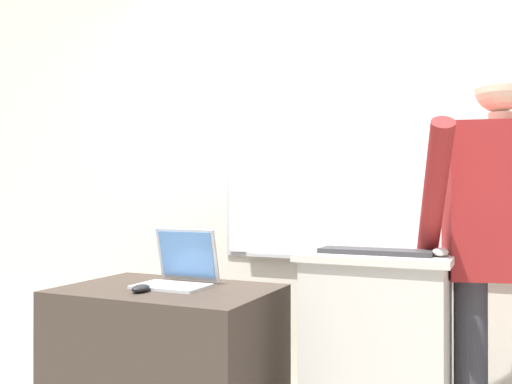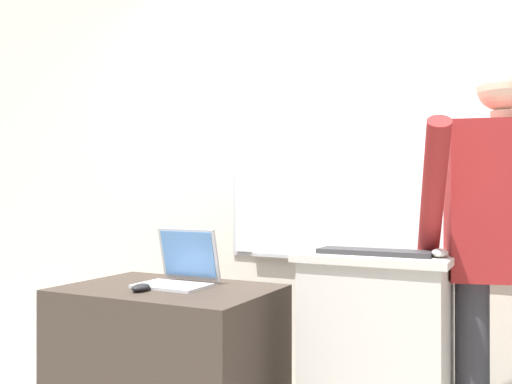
# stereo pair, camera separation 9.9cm
# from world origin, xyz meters

# --- Properties ---
(back_wall) EXTENTS (6.40, 0.17, 2.96)m
(back_wall) POSITION_xyz_m (0.03, 1.25, 1.48)
(back_wall) COLOR beige
(back_wall) RESTS_ON ground_plane
(lectern_podium) EXTENTS (0.60, 0.42, 0.94)m
(lectern_podium) POSITION_xyz_m (0.36, 0.51, 0.47)
(lectern_podium) COLOR #BCB7AD
(lectern_podium) RESTS_ON ground_plane
(side_desk) EXTENTS (0.92, 0.63, 0.77)m
(side_desk) POSITION_xyz_m (-0.52, 0.28, 0.39)
(side_desk) COLOR #382D26
(side_desk) RESTS_ON ground_plane
(person_presenter) EXTENTS (0.59, 0.63, 1.71)m
(person_presenter) POSITION_xyz_m (0.82, 0.65, 0.99)
(person_presenter) COLOR #333338
(person_presenter) RESTS_ON ground_plane
(laptop) EXTENTS (0.31, 0.27, 0.25)m
(laptop) POSITION_xyz_m (-0.50, 0.36, 0.85)
(laptop) COLOR #B7BABF
(laptop) RESTS_ON side_desk
(wireless_keyboard) EXTENTS (0.45, 0.14, 0.02)m
(wireless_keyboard) POSITION_xyz_m (0.36, 0.46, 0.95)
(wireless_keyboard) COLOR #2D2D30
(wireless_keyboard) RESTS_ON lectern_podium
(computer_mouse_by_laptop) EXTENTS (0.06, 0.10, 0.03)m
(computer_mouse_by_laptop) POSITION_xyz_m (-0.56, 0.14, 0.79)
(computer_mouse_by_laptop) COLOR black
(computer_mouse_by_laptop) RESTS_ON side_desk
(computer_mouse_by_keyboard) EXTENTS (0.06, 0.10, 0.03)m
(computer_mouse_by_keyboard) POSITION_xyz_m (0.61, 0.47, 0.96)
(computer_mouse_by_keyboard) COLOR silver
(computer_mouse_by_keyboard) RESTS_ON lectern_podium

